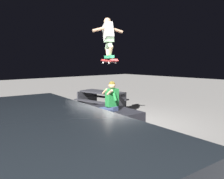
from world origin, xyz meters
TOP-DOWN VIEW (x-y plane):
  - ground_plane at (0.00, 0.00)m, footprint 40.00×40.00m
  - ledge_box_main at (0.03, 0.18)m, footprint 1.82×0.84m
  - person_sitting_on_ledge at (-0.06, 0.58)m, footprint 0.60×0.77m
  - skateboard at (-0.01, 0.53)m, footprint 1.02×0.58m
  - skater_airborne at (0.04, 0.51)m, footprint 0.63×0.85m
  - kicker_ramp at (1.76, 0.56)m, footprint 1.37×1.23m
  - picnic_table_back at (2.01, -0.82)m, footprint 1.91×1.62m

SIDE VIEW (x-z plane):
  - ground_plane at x=0.00m, z-range 0.00..0.00m
  - kicker_ramp at x=1.76m, z-range -0.14..0.27m
  - ledge_box_main at x=0.03m, z-range 0.00..0.52m
  - picnic_table_back at x=2.01m, z-range 0.12..0.87m
  - person_sitting_on_ledge at x=-0.06m, z-range 0.08..1.43m
  - skateboard at x=-0.01m, z-range 1.85..1.98m
  - skater_airborne at x=0.04m, z-range 2.04..3.16m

